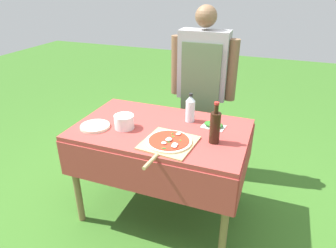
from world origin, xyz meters
TOP-DOWN VIEW (x-y plane):
  - ground_plane at (0.00, 0.00)m, footprint 12.00×12.00m
  - prep_table at (0.00, 0.00)m, footprint 1.30×0.81m
  - person_cook at (0.12, 0.72)m, footprint 0.61×0.20m
  - pizza_on_peel at (0.14, -0.21)m, footprint 0.37×0.52m
  - oil_bottle at (0.42, -0.08)m, footprint 0.07×0.07m
  - water_bottle at (0.17, 0.19)m, footprint 0.07×0.07m
  - herb_container at (0.37, 0.15)m, footprint 0.18×0.13m
  - mixing_tub at (-0.25, -0.10)m, footprint 0.15×0.15m
  - plate_stack at (-0.46, -0.17)m, footprint 0.22×0.22m

SIDE VIEW (x-z plane):
  - ground_plane at x=0.00m, z-range 0.00..0.00m
  - prep_table at x=0.00m, z-range 0.29..1.09m
  - plate_stack at x=-0.46m, z-range 0.80..0.82m
  - pizza_on_peel at x=0.14m, z-range 0.79..0.84m
  - herb_container at x=0.37m, z-range 0.80..0.84m
  - mixing_tub at x=-0.25m, z-range 0.80..0.90m
  - water_bottle at x=0.17m, z-range 0.79..1.02m
  - oil_bottle at x=0.42m, z-range 0.77..1.07m
  - person_cook at x=0.12m, z-range 0.15..1.76m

